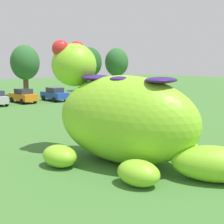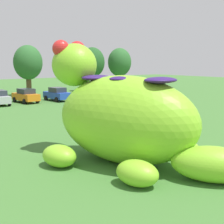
# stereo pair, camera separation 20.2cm
# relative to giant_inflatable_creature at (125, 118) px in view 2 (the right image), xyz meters

# --- Properties ---
(ground_plane) EXTENTS (160.00, 160.00, 0.00)m
(ground_plane) POSITION_rel_giant_inflatable_creature_xyz_m (0.88, -1.36, -2.20)
(ground_plane) COLOR #427533
(giant_inflatable_creature) EXTENTS (8.38, 10.80, 6.03)m
(giant_inflatable_creature) POSITION_rel_giant_inflatable_creature_xyz_m (0.00, 0.00, 0.00)
(giant_inflatable_creature) COLOR #8CD12D
(giant_inflatable_creature) RESTS_ON ground
(car_orange) EXTENTS (2.27, 4.26, 1.72)m
(car_orange) POSITION_rel_giant_inflatable_creature_xyz_m (4.83, 24.83, -1.34)
(car_orange) COLOR orange
(car_orange) RESTS_ON ground
(car_blue) EXTENTS (2.21, 4.23, 1.72)m
(car_blue) POSITION_rel_giant_inflatable_creature_xyz_m (8.71, 24.22, -1.34)
(car_blue) COLOR #2347B7
(car_blue) RESTS_ON ground
(box_truck) EXTENTS (2.59, 6.49, 2.95)m
(box_truck) POSITION_rel_giant_inflatable_creature_xyz_m (16.07, 24.00, -0.60)
(box_truck) COLOR silver
(box_truck) RESTS_ON ground
(tree_centre) EXTENTS (4.12, 4.12, 7.30)m
(tree_centre) POSITION_rel_giant_inflatable_creature_xyz_m (8.15, 31.91, 2.57)
(tree_centre) COLOR brown
(tree_centre) RESTS_ON ground
(tree_centre_right) EXTENTS (4.13, 4.13, 7.32)m
(tree_centre_right) POSITION_rel_giant_inflatable_creature_xyz_m (19.56, 32.45, 2.59)
(tree_centre_right) COLOR brown
(tree_centre_right) RESTS_ON ground
(tree_mid_right) EXTENTS (4.13, 4.13, 7.34)m
(tree_mid_right) POSITION_rel_giant_inflatable_creature_xyz_m (25.15, 32.17, 2.59)
(tree_mid_right) COLOR brown
(tree_mid_right) RESTS_ON ground
(spectator_mid_field) EXTENTS (0.38, 0.26, 1.71)m
(spectator_mid_field) POSITION_rel_giant_inflatable_creature_xyz_m (6.02, 4.48, -1.35)
(spectator_mid_field) COLOR #726656
(spectator_mid_field) RESTS_ON ground
(spectator_wandering) EXTENTS (0.38, 0.26, 1.71)m
(spectator_wandering) POSITION_rel_giant_inflatable_creature_xyz_m (10.92, 7.73, -1.35)
(spectator_wandering) COLOR black
(spectator_wandering) RESTS_ON ground
(spectator_far_side) EXTENTS (0.38, 0.26, 1.71)m
(spectator_far_side) POSITION_rel_giant_inflatable_creature_xyz_m (6.98, 5.06, -1.35)
(spectator_far_side) COLOR #726656
(spectator_far_side) RESTS_ON ground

